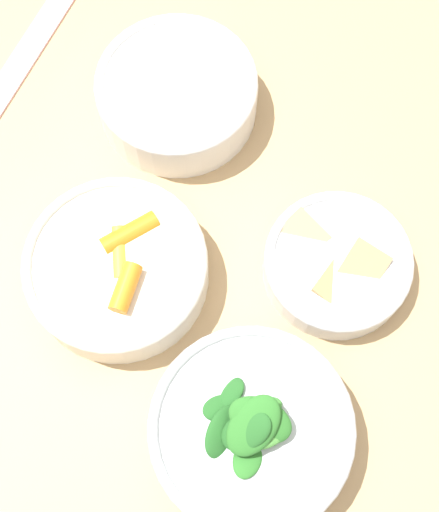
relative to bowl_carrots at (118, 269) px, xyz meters
name	(u,v)px	position (x,y,z in m)	size (l,w,h in m)	color
ground_plane	(235,380)	(0.08, -0.11, -0.81)	(10.00, 10.00, 0.00)	#4C4238
dining_table	(247,287)	(0.08, -0.11, -0.15)	(1.25, 0.83, 0.78)	tan
bowl_carrots	(118,269)	(0.00, 0.00, 0.00)	(0.18, 0.18, 0.06)	silver
bowl_greens	(251,429)	(-0.08, -0.18, 0.00)	(0.18, 0.18, 0.08)	silver
bowl_beans_hotdog	(178,95)	(0.20, 0.04, 0.00)	(0.17, 0.17, 0.06)	white
bowl_cookies	(337,264)	(0.10, -0.19, -0.01)	(0.15, 0.15, 0.04)	silver
ruler	(15,71)	(0.16, 0.22, -0.03)	(0.28, 0.04, 0.00)	#EFB7C6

